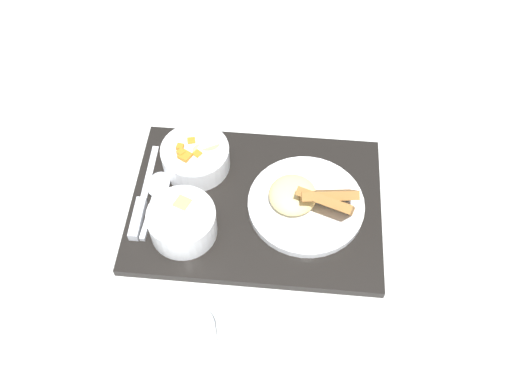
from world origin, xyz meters
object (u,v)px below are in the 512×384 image
Objects in this scene: bowl_soup at (182,221)px; plate_main at (308,202)px; knife at (140,210)px; glass_water at (195,342)px; bowl_salad at (196,156)px; spoon at (157,190)px.

bowl_soup is 0.56× the size of plate_main.
glass_water reaches higher than knife.
glass_water is at bearing -79.53° from bowl_salad.
bowl_salad is 0.14m from bowl_soup.
bowl_salad is at bearing -36.97° from knife.
bowl_soup is 0.20m from glass_water.
bowl_soup is 0.21m from plate_main.
knife is at bearing 122.17° from glass_water.
knife is at bearing -171.42° from plate_main.
bowl_salad is 0.09m from spoon.
plate_main is at bearing -83.79° from knife.
bowl_salad is at bearing 91.82° from bowl_soup.
bowl_salad is 0.61× the size of knife.
bowl_salad reaches higher than knife.
bowl_salad is 0.34m from glass_water.
bowl_salad is at bearing -39.39° from spoon.
glass_water is at bearing -118.50° from plate_main.
glass_water is (0.12, -0.27, 0.03)m from spoon.
glass_water is (0.14, -0.22, 0.03)m from knife.
spoon is (-0.06, 0.07, -0.03)m from bowl_soup.
spoon is (0.02, 0.05, -0.00)m from knife.
glass_water reaches higher than spoon.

